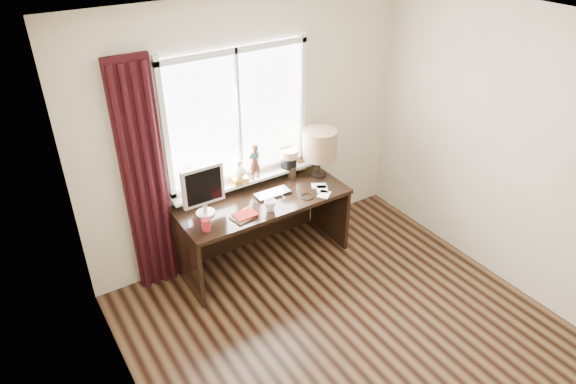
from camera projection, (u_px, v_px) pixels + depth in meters
floor at (374, 359)px, 4.25m from camera, size 3.50×4.00×0.00m
ceiling at (414, 44)px, 2.92m from camera, size 3.50×4.00×0.00m
wall_back at (251, 131)px, 5.03m from camera, size 3.50×0.00×2.60m
wall_left at (148, 331)px, 2.77m from camera, size 0.00×4.00×2.60m
wall_right at (543, 167)px, 4.39m from camera, size 0.00×4.00×2.60m
laptop at (273, 193)px, 5.06m from camera, size 0.36×0.23×0.03m
mug at (270, 205)px, 4.79m from camera, size 0.15×0.15×0.11m
red_cup at (206, 225)px, 4.52m from camera, size 0.08×0.08×0.11m
window at (241, 136)px, 4.92m from camera, size 1.52×0.22×1.40m
curtain at (145, 183)px, 4.53m from camera, size 0.38×0.09×2.25m
desk at (259, 215)px, 5.19m from camera, size 1.70×0.70×0.75m
monitor at (203, 188)px, 4.63m from camera, size 0.40×0.18×0.49m
notebook_stack at (244, 216)px, 4.71m from camera, size 0.25×0.21×0.03m
brush_holder at (292, 172)px, 5.34m from camera, size 0.09×0.09×0.25m
icon_frame at (302, 165)px, 5.46m from camera, size 0.10×0.03×0.13m
table_lamp at (320, 145)px, 5.20m from camera, size 0.35×0.35×0.52m
loose_papers at (322, 190)px, 5.14m from camera, size 0.24×0.34×0.00m
desk_cables at (290, 195)px, 5.04m from camera, size 0.50×0.37×0.01m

